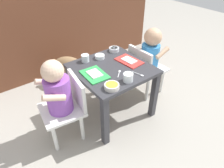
{
  "coord_description": "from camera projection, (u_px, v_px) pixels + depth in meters",
  "views": [
    {
      "loc": [
        -0.79,
        -1.05,
        1.24
      ],
      "look_at": [
        0.0,
        0.0,
        0.29
      ],
      "focal_mm": 32.65,
      "sensor_mm": 36.0,
      "label": 1
    }
  ],
  "objects": [
    {
      "name": "ground_plane",
      "position": [
        112.0,
        110.0,
        1.79
      ],
      "size": [
        7.0,
        7.0,
        0.0
      ],
      "primitive_type": "plane",
      "color": "#9E998E"
    },
    {
      "name": "kitchen_cabinet_back",
      "position": [
        54.0,
        22.0,
        2.15
      ],
      "size": [
        2.35,
        0.33,
        1.01
      ],
      "primitive_type": "cube",
      "color": "brown",
      "rests_on": "ground"
    },
    {
      "name": "dining_table",
      "position": [
        112.0,
        76.0,
        1.58
      ],
      "size": [
        0.54,
        0.54,
        0.44
      ],
      "color": "#333338",
      "rests_on": "ground"
    },
    {
      "name": "seated_child_left",
      "position": [
        60.0,
        93.0,
        1.34
      ],
      "size": [
        0.32,
        0.32,
        0.65
      ],
      "color": "silver",
      "rests_on": "ground"
    },
    {
      "name": "seated_child_right",
      "position": [
        149.0,
        55.0,
        1.78
      ],
      "size": [
        0.29,
        0.29,
        0.64
      ],
      "color": "silver",
      "rests_on": "ground"
    },
    {
      "name": "dog",
      "position": [
        71.0,
        66.0,
        1.99
      ],
      "size": [
        0.34,
        0.35,
        0.32
      ],
      "color": "olive",
      "rests_on": "ground"
    },
    {
      "name": "food_tray_left",
      "position": [
        95.0,
        74.0,
        1.44
      ],
      "size": [
        0.16,
        0.21,
        0.02
      ],
      "color": "green",
      "rests_on": "dining_table"
    },
    {
      "name": "food_tray_right",
      "position": [
        129.0,
        61.0,
        1.6
      ],
      "size": [
        0.15,
        0.22,
        0.02
      ],
      "color": "red",
      "rests_on": "dining_table"
    },
    {
      "name": "water_cup_left",
      "position": [
        85.0,
        59.0,
        1.59
      ],
      "size": [
        0.06,
        0.06,
        0.06
      ],
      "color": "white",
      "rests_on": "dining_table"
    },
    {
      "name": "water_cup_right",
      "position": [
        128.0,
        78.0,
        1.37
      ],
      "size": [
        0.07,
        0.07,
        0.06
      ],
      "color": "white",
      "rests_on": "dining_table"
    },
    {
      "name": "veggie_bowl_near",
      "position": [
        100.0,
        56.0,
        1.63
      ],
      "size": [
        0.08,
        0.08,
        0.03
      ],
      "color": "white",
      "rests_on": "dining_table"
    },
    {
      "name": "veggie_bowl_far",
      "position": [
        114.0,
        49.0,
        1.74
      ],
      "size": [
        0.09,
        0.09,
        0.03
      ],
      "color": "white",
      "rests_on": "dining_table"
    },
    {
      "name": "cereal_bowl_right_side",
      "position": [
        112.0,
        86.0,
        1.31
      ],
      "size": [
        0.1,
        0.1,
        0.03
      ],
      "color": "silver",
      "rests_on": "dining_table"
    },
    {
      "name": "spoon_by_left_tray",
      "position": [
        139.0,
        74.0,
        1.45
      ],
      "size": [
        0.04,
        0.1,
        0.01
      ],
      "color": "silver",
      "rests_on": "dining_table"
    },
    {
      "name": "spoon_by_right_tray",
      "position": [
        119.0,
        73.0,
        1.46
      ],
      "size": [
        0.08,
        0.08,
        0.01
      ],
      "color": "silver",
      "rests_on": "dining_table"
    }
  ]
}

